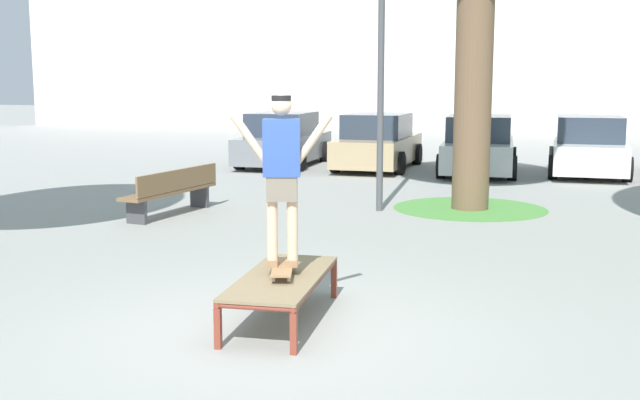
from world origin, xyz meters
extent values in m
plane|color=#999993|center=(0.00, 0.00, 0.00)|extent=(120.00, 120.00, 0.00)
cube|color=silver|center=(-1.40, 31.78, 5.40)|extent=(43.61, 4.00, 10.80)
cube|color=brown|center=(-0.38, 1.22, 0.19)|extent=(0.06, 0.06, 0.38)
cube|color=brown|center=(0.32, 1.25, 0.19)|extent=(0.06, 0.06, 0.38)
cube|color=brown|center=(-0.29, -0.62, 0.19)|extent=(0.06, 0.06, 0.38)
cube|color=brown|center=(0.41, -0.59, 0.19)|extent=(0.06, 0.06, 0.38)
cylinder|color=brown|center=(-0.33, 0.30, 0.41)|extent=(0.14, 1.90, 0.05)
cylinder|color=brown|center=(0.36, 0.33, 0.41)|extent=(0.14, 1.90, 0.05)
cylinder|color=brown|center=(-0.03, 1.24, 0.41)|extent=(0.76, 0.08, 0.05)
cylinder|color=brown|center=(0.06, -0.60, 0.41)|extent=(0.76, 0.08, 0.05)
cube|color=#847051|center=(0.01, 0.32, 0.45)|extent=(0.85, 1.93, 0.03)
cube|color=#9E754C|center=(0.01, 0.35, 0.54)|extent=(0.40, 0.82, 0.02)
cylinder|color=silver|center=(-0.13, 0.60, 0.49)|extent=(0.04, 0.06, 0.06)
cylinder|color=silver|center=(0.02, 0.64, 0.49)|extent=(0.04, 0.06, 0.06)
cylinder|color=silver|center=(0.01, 0.06, 0.49)|extent=(0.04, 0.06, 0.06)
cylinder|color=silver|center=(0.16, 0.09, 0.49)|extent=(0.04, 0.06, 0.06)
cylinder|color=beige|center=(-0.08, 0.32, 0.96)|extent=(0.11, 0.11, 0.82)
cube|color=#99704C|center=(-0.10, 0.37, 0.59)|extent=(0.16, 0.26, 0.07)
cylinder|color=beige|center=(0.11, 0.37, 0.96)|extent=(0.11, 0.11, 0.82)
cube|color=#99704C|center=(0.10, 0.42, 0.59)|extent=(0.16, 0.26, 0.07)
cube|color=#756B5B|center=(0.01, 0.35, 1.34)|extent=(0.34, 0.27, 0.24)
cube|color=#2D4C99|center=(0.01, 0.35, 1.74)|extent=(0.40, 0.30, 0.56)
cylinder|color=beige|center=(-0.28, 0.27, 1.81)|extent=(0.41, 0.18, 0.52)
cylinder|color=beige|center=(0.30, 0.42, 1.81)|extent=(0.41, 0.18, 0.52)
sphere|color=beige|center=(0.01, 0.35, 2.15)|extent=(0.20, 0.20, 0.20)
cylinder|color=black|center=(0.01, 0.35, 2.22)|extent=(0.19, 0.19, 0.05)
cylinder|color=brown|center=(1.38, 7.76, 2.45)|extent=(0.69, 0.69, 4.90)
cylinder|color=#519342|center=(1.38, 7.76, 0.00)|extent=(2.87, 2.87, 0.01)
cube|color=slate|center=(-4.25, 14.07, 0.51)|extent=(1.73, 4.21, 0.70)
cube|color=#2D3847|center=(-4.25, 13.92, 1.18)|extent=(1.58, 2.11, 0.64)
cylinder|color=black|center=(-5.09, 15.38, 0.30)|extent=(0.22, 0.60, 0.60)
cylinder|color=black|center=(-3.39, 15.37, 0.30)|extent=(0.22, 0.60, 0.60)
cylinder|color=black|center=(-5.11, 12.78, 0.30)|extent=(0.22, 0.60, 0.60)
cylinder|color=black|center=(-3.41, 12.76, 0.30)|extent=(0.22, 0.60, 0.60)
cube|color=tan|center=(-1.52, 13.99, 0.51)|extent=(1.86, 4.26, 0.70)
cube|color=#2D3847|center=(-1.52, 13.84, 1.18)|extent=(1.64, 2.16, 0.64)
cylinder|color=black|center=(-2.32, 15.33, 0.30)|extent=(0.24, 0.61, 0.60)
cylinder|color=black|center=(-0.62, 15.26, 0.30)|extent=(0.24, 0.61, 0.60)
cylinder|color=black|center=(-2.42, 12.72, 0.30)|extent=(0.24, 0.61, 0.60)
cylinder|color=black|center=(-0.72, 12.66, 0.30)|extent=(0.24, 0.61, 0.60)
cube|color=#B7BABF|center=(1.21, 13.52, 0.51)|extent=(1.78, 4.23, 0.70)
cube|color=#2D3847|center=(1.21, 13.37, 1.18)|extent=(1.60, 2.13, 0.64)
cylinder|color=black|center=(0.34, 14.81, 0.30)|extent=(0.23, 0.60, 0.60)
cylinder|color=black|center=(2.04, 14.84, 0.30)|extent=(0.23, 0.60, 0.60)
cylinder|color=black|center=(0.38, 12.21, 0.30)|extent=(0.23, 0.60, 0.60)
cylinder|color=black|center=(2.08, 12.24, 0.30)|extent=(0.23, 0.60, 0.60)
cube|color=silver|center=(3.94, 13.99, 0.51)|extent=(1.85, 4.26, 0.70)
cube|color=#2D3847|center=(3.93, 13.84, 1.18)|extent=(1.64, 2.16, 0.64)
cylinder|color=black|center=(3.14, 15.32, 0.30)|extent=(0.24, 0.61, 0.60)
cylinder|color=black|center=(4.83, 15.26, 0.30)|extent=(0.24, 0.61, 0.60)
cylinder|color=black|center=(3.04, 12.72, 0.30)|extent=(0.24, 0.61, 0.60)
cylinder|color=black|center=(4.74, 12.66, 0.30)|extent=(0.24, 0.61, 0.60)
cube|color=brown|center=(-3.77, 5.69, 0.43)|extent=(0.83, 2.44, 0.06)
cube|color=brown|center=(-3.57, 5.65, 0.65)|extent=(0.43, 2.37, 0.36)
cube|color=#424247|center=(-3.93, 4.74, 0.20)|extent=(0.38, 0.14, 0.40)
cube|color=#424247|center=(-3.61, 6.63, 0.20)|extent=(0.38, 0.14, 0.40)
cylinder|color=#4C4C51|center=(-0.23, 7.09, 2.75)|extent=(0.12, 0.12, 5.50)
camera|label=1|loc=(2.27, -6.81, 2.38)|focal=43.33mm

